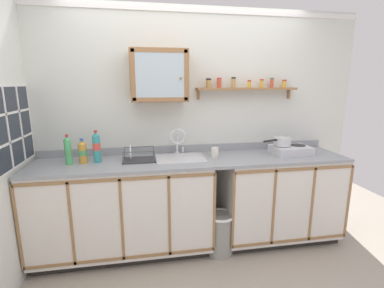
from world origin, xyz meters
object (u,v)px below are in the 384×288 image
mug (215,152)px  wall_cabinet (159,76)px  bottle_detergent_teal_2 (97,147)px  bottle_juice_amber_1 (83,152)px  sink (180,159)px  trash_bin (220,233)px  bottle_soda_green_0 (68,151)px  hot_plate_stove (291,150)px  dish_rack (138,158)px  saucepan (282,141)px

mug → wall_cabinet: bearing=166.1°
bottle_detergent_teal_2 → bottle_juice_amber_1: bearing=-176.8°
sink → mug: (0.36, -0.01, 0.06)m
sink → trash_bin: size_ratio=1.12×
bottle_soda_green_0 → hot_plate_stove: bearing=0.3°
sink → trash_bin: 0.85m
bottle_juice_amber_1 → dish_rack: size_ratio=0.76×
dish_rack → wall_cabinet: bearing=30.5°
sink → hot_plate_stove: bearing=-0.8°
hot_plate_stove → saucepan: size_ratio=1.12×
hot_plate_stove → bottle_soda_green_0: size_ratio=1.37×
trash_bin → wall_cabinet: bearing=147.2°
wall_cabinet → trash_bin: (0.55, -0.36, -1.55)m
bottle_soda_green_0 → wall_cabinet: (0.87, 0.16, 0.69)m
bottle_soda_green_0 → wall_cabinet: wall_cabinet is taller
sink → bottle_juice_amber_1: bearing=-179.7°
hot_plate_stove → bottle_detergent_teal_2: 2.00m
saucepan → trash_bin: 1.16m
dish_rack → sink: bearing=1.7°
bottle_juice_amber_1 → bottle_detergent_teal_2: bottle_detergent_teal_2 is taller
saucepan → bottle_soda_green_0: bottle_soda_green_0 is taller
sink → saucepan: size_ratio=1.39×
hot_plate_stove → mug: mug is taller
trash_bin → mug: bearing=92.2°
sink → saucepan: bearing=0.1°
bottle_soda_green_0 → mug: 1.41m
bottle_soda_green_0 → bottle_juice_amber_1: bearing=11.4°
trash_bin → bottle_soda_green_0: bearing=171.9°
saucepan → mug: (-0.74, -0.01, -0.09)m
wall_cabinet → mug: bearing=-13.9°
hot_plate_stove → dish_rack: size_ratio=1.24×
sink → trash_bin: sink is taller
sink → hot_plate_stove: 1.20m
bottle_juice_amber_1 → bottle_detergent_teal_2: size_ratio=0.77×
bottle_juice_amber_1 → wall_cabinet: bearing=9.9°
dish_rack → wall_cabinet: wall_cabinet is taller
bottle_juice_amber_1 → trash_bin: bottle_juice_amber_1 is taller
bottle_detergent_teal_2 → trash_bin: 1.48m
saucepan → mug: bearing=-179.2°
bottle_juice_amber_1 → mug: 1.29m
hot_plate_stove → wall_cabinet: (-1.38, 0.14, 0.77)m
saucepan → sink: bearing=-179.9°
dish_rack → trash_bin: dish_rack is taller
hot_plate_stove → sink: bearing=179.2°
bottle_juice_amber_1 → dish_rack: 0.52m
dish_rack → bottle_juice_amber_1: bearing=179.1°
bottle_soda_green_0 → mug: size_ratio=2.45×
wall_cabinet → trash_bin: size_ratio=1.29×
sink → mug: sink is taller
saucepan → bottle_detergent_teal_2: size_ratio=1.12×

